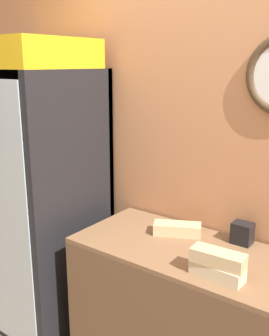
# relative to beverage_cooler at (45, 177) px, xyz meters

# --- Properties ---
(wall_back) EXTENTS (5.20, 0.10, 2.70)m
(wall_back) POSITION_rel_beverage_cooler_xyz_m (1.32, 0.36, 0.27)
(wall_back) COLOR tan
(wall_back) RESTS_ON ground_plane
(prep_counter) EXTENTS (1.63, 0.61, 0.87)m
(prep_counter) POSITION_rel_beverage_cooler_xyz_m (1.31, 0.01, -0.65)
(prep_counter) COLOR brown
(prep_counter) RESTS_ON ground_plane
(beverage_cooler) EXTENTS (0.71, 0.72, 1.99)m
(beverage_cooler) POSITION_rel_beverage_cooler_xyz_m (0.00, 0.00, 0.00)
(beverage_cooler) COLOR black
(beverage_cooler) RESTS_ON ground_plane
(sandwich_stack_bottom) EXTENTS (0.25, 0.10, 0.07)m
(sandwich_stack_bottom) POSITION_rel_beverage_cooler_xyz_m (1.38, -0.18, -0.18)
(sandwich_stack_bottom) COLOR beige
(sandwich_stack_bottom) RESTS_ON prep_counter
(sandwich_stack_middle) EXTENTS (0.26, 0.11, 0.07)m
(sandwich_stack_middle) POSITION_rel_beverage_cooler_xyz_m (1.38, -0.18, -0.11)
(sandwich_stack_middle) COLOR tan
(sandwich_stack_middle) RESTS_ON sandwich_stack_bottom
(sandwich_flat_left) EXTENTS (0.29, 0.22, 0.07)m
(sandwich_flat_left) POSITION_rel_beverage_cooler_xyz_m (0.99, 0.13, -0.18)
(sandwich_flat_left) COLOR tan
(sandwich_flat_left) RESTS_ON prep_counter
(napkin_dispenser) EXTENTS (0.11, 0.09, 0.12)m
(napkin_dispenser) POSITION_rel_beverage_cooler_xyz_m (1.34, 0.24, -0.15)
(napkin_dispenser) COLOR black
(napkin_dispenser) RESTS_ON prep_counter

